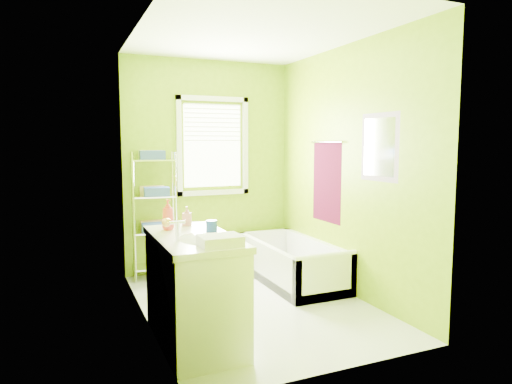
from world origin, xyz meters
name	(u,v)px	position (x,y,z in m)	size (l,w,h in m)	color
ground	(254,304)	(0.00, 0.00, 0.00)	(2.90, 2.90, 0.00)	silver
room_envelope	(254,147)	(0.00, 0.00, 1.55)	(2.14, 2.94, 2.62)	#739707
window	(213,141)	(0.05, 1.42, 1.61)	(0.92, 0.05, 1.22)	white
door	(171,230)	(-1.04, -1.00, 1.00)	(0.09, 0.80, 2.00)	white
right_wall_decor	(346,169)	(1.04, -0.02, 1.32)	(0.04, 1.48, 1.17)	#44071F
bathtub	(293,268)	(0.69, 0.50, 0.16)	(0.71, 1.53, 0.49)	white
toilet	(192,248)	(-0.33, 1.10, 0.36)	(0.40, 0.70, 0.71)	white
vanity	(195,286)	(-0.77, -0.59, 0.46)	(0.59, 1.15, 1.12)	white
wire_shelf_unit	(155,201)	(-0.71, 1.29, 0.91)	(0.53, 0.43, 1.50)	silver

